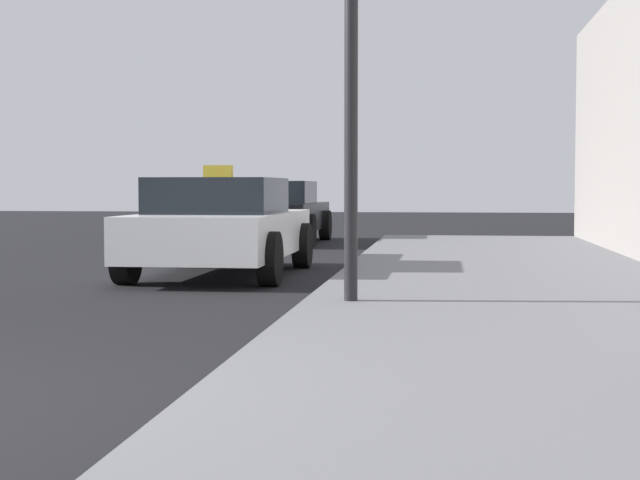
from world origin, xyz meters
TOP-DOWN VIEW (x-y plane):
  - sidewalk at (4.00, 0.00)m, footprint 4.00×32.00m
  - car_white at (0.37, 8.01)m, footprint 1.95×4.05m
  - car_black at (-0.23, 15.37)m, footprint 1.98×4.01m

SIDE VIEW (x-z plane):
  - sidewalk at x=4.00m, z-range 0.00..0.15m
  - car_black at x=-0.23m, z-range 0.01..1.28m
  - car_white at x=0.37m, z-range -0.07..1.36m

